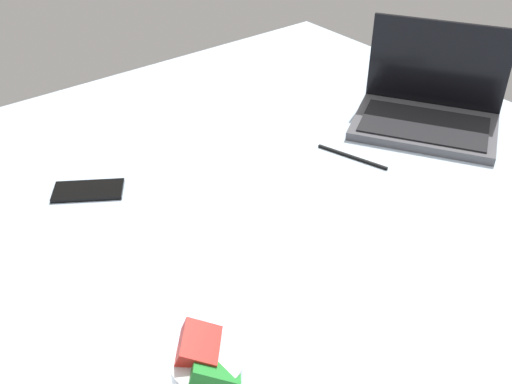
% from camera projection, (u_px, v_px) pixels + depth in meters
% --- Properties ---
extents(bed_mattress, '(1.80, 1.40, 0.18)m').
position_uv_depth(bed_mattress, '(347.00, 260.00, 1.18)').
color(bed_mattress, silver).
rests_on(bed_mattress, ground).
extents(laptop, '(0.40, 0.37, 0.23)m').
position_uv_depth(laptop, '(428.00, 108.00, 1.43)').
color(laptop, '#4C4C51').
rests_on(laptop, bed_mattress).
extents(cell_phone, '(0.13, 0.15, 0.01)m').
position_uv_depth(cell_phone, '(88.00, 190.00, 1.22)').
color(cell_phone, black).
rests_on(cell_phone, bed_mattress).
extents(charger_cable, '(0.16, 0.05, 0.01)m').
position_uv_depth(charger_cable, '(352.00, 157.00, 1.32)').
color(charger_cable, black).
rests_on(charger_cable, bed_mattress).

